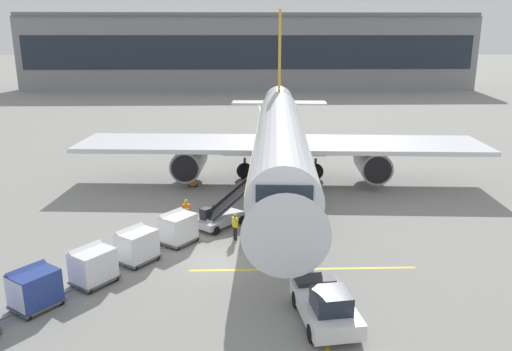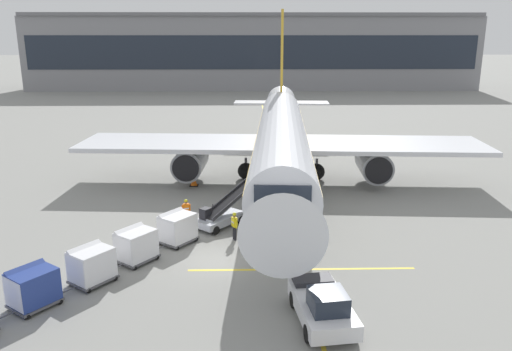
% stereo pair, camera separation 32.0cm
% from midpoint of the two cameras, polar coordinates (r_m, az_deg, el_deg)
% --- Properties ---
extents(ground_plane, '(600.00, 600.00, 0.00)m').
position_cam_midpoint_polar(ground_plane, '(28.28, -4.50, -9.50)').
color(ground_plane, gray).
extents(parked_airplane, '(33.47, 43.75, 14.62)m').
position_cam_midpoint_polar(parked_airplane, '(41.74, 2.55, 4.22)').
color(parked_airplane, silver).
rests_on(parked_airplane, ground).
extents(belt_loader, '(4.49, 4.95, 2.65)m').
position_cam_midpoint_polar(belt_loader, '(32.89, -4.05, -4.28)').
color(belt_loader, '#A3A8B2').
rests_on(belt_loader, ground).
extents(baggage_cart_lead, '(2.48, 2.65, 1.91)m').
position_cam_midpoint_polar(baggage_cart_lead, '(30.38, -9.12, -5.78)').
color(baggage_cart_lead, '#515156').
rests_on(baggage_cart_lead, ground).
extents(baggage_cart_second, '(2.48, 2.65, 1.91)m').
position_cam_midpoint_polar(baggage_cart_second, '(28.41, -13.62, -7.58)').
color(baggage_cart_second, '#515156').
rests_on(baggage_cart_second, ground).
extents(baggage_cart_third, '(2.48, 2.65, 1.91)m').
position_cam_midpoint_polar(baggage_cart_third, '(26.65, -18.26, -9.54)').
color(baggage_cart_third, '#515156').
rests_on(baggage_cart_third, ground).
extents(baggage_cart_fourth, '(2.48, 2.65, 1.91)m').
position_cam_midpoint_polar(baggage_cart_fourth, '(25.38, -24.05, -11.45)').
color(baggage_cart_fourth, '#515156').
rests_on(baggage_cart_fourth, ground).
extents(pushback_tug, '(2.63, 4.63, 1.83)m').
position_cam_midpoint_polar(pushback_tug, '(22.46, 7.43, -14.27)').
color(pushback_tug, silver).
rests_on(pushback_tug, ground).
extents(ground_crew_by_loader, '(0.39, 0.51, 1.74)m').
position_cam_midpoint_polar(ground_crew_by_loader, '(30.50, -2.67, -5.51)').
color(ground_crew_by_loader, black).
rests_on(ground_crew_by_loader, ground).
extents(ground_crew_by_carts, '(0.56, 0.32, 1.74)m').
position_cam_midpoint_polar(ground_crew_by_carts, '(33.15, -8.12, -3.91)').
color(ground_crew_by_carts, black).
rests_on(ground_crew_by_carts, ground).
extents(safety_cone_engine_keepout, '(0.71, 0.71, 0.79)m').
position_cam_midpoint_polar(safety_cone_engine_keepout, '(41.79, -7.34, -0.65)').
color(safety_cone_engine_keepout, black).
rests_on(safety_cone_engine_keepout, ground).
extents(apron_guidance_line_lead_in, '(0.20, 110.00, 0.01)m').
position_cam_midpoint_polar(apron_guidance_line_lead_in, '(41.91, 2.65, -1.03)').
color(apron_guidance_line_lead_in, yellow).
rests_on(apron_guidance_line_lead_in, ground).
extents(apron_guidance_line_stop_bar, '(12.00, 0.20, 0.01)m').
position_cam_midpoint_polar(apron_guidance_line_stop_bar, '(27.31, 4.97, -10.44)').
color(apron_guidance_line_stop_bar, yellow).
rests_on(apron_guidance_line_stop_bar, ground).
extents(terminal_building, '(100.13, 19.05, 16.56)m').
position_cam_midpoint_polar(terminal_building, '(121.41, -0.90, 13.77)').
color(terminal_building, gray).
rests_on(terminal_building, ground).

